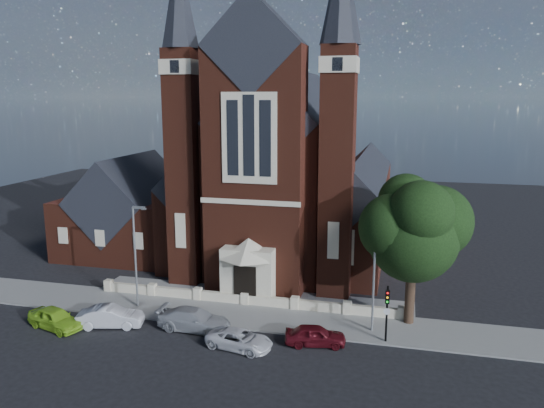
{
  "coord_description": "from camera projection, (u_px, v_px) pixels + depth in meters",
  "views": [
    {
      "loc": [
        11.6,
        -31.22,
        16.12
      ],
      "look_at": [
        0.8,
        12.0,
        7.1
      ],
      "focal_mm": 35.0,
      "sensor_mm": 36.0,
      "label": 1
    }
  ],
  "objects": [
    {
      "name": "forecourt_paving",
      "position": [
        252.0,
        296.0,
        43.72
      ],
      "size": [
        26.0,
        3.0,
        0.14
      ],
      "primitive_type": "cube",
      "color": "gray",
      "rests_on": "ground"
    },
    {
      "name": "parish_hall",
      "position": [
        131.0,
        214.0,
        55.76
      ],
      "size": [
        12.0,
        12.2,
        10.24
      ],
      "color": "#522216",
      "rests_on": "ground"
    },
    {
      "name": "car_lime_van",
      "position": [
        55.0,
        318.0,
        37.44
      ],
      "size": [
        4.75,
        3.0,
        1.51
      ],
      "primitive_type": "imported",
      "rotation": [
        0.0,
        0.0,
        1.27
      ],
      "color": "#92CE29",
      "rests_on": "ground"
    },
    {
      "name": "forecourt_wall",
      "position": [
        245.0,
        305.0,
        41.82
      ],
      "size": [
        24.0,
        0.4,
        0.9
      ],
      "primitive_type": "cube",
      "color": "beige",
      "rests_on": "ground"
    },
    {
      "name": "church",
      "position": [
        290.0,
        174.0,
        55.83
      ],
      "size": [
        20.01,
        34.9,
        29.2
      ],
      "color": "#522216",
      "rests_on": "ground"
    },
    {
      "name": "street_lamp_right",
      "position": [
        376.0,
        269.0,
        36.14
      ],
      "size": [
        1.16,
        0.22,
        8.09
      ],
      "color": "gray",
      "rests_on": "ground"
    },
    {
      "name": "car_white_suv",
      "position": [
        239.0,
        340.0,
        34.49
      ],
      "size": [
        4.72,
        2.82,
        1.23
      ],
      "primitive_type": "imported",
      "rotation": [
        0.0,
        0.0,
        1.39
      ],
      "color": "white",
      "rests_on": "ground"
    },
    {
      "name": "car_silver_b",
      "position": [
        194.0,
        320.0,
        37.21
      ],
      "size": [
        5.32,
        2.31,
        1.52
      ],
      "primitive_type": "imported",
      "rotation": [
        0.0,
        0.0,
        1.54
      ],
      "color": "#A1A4A9",
      "rests_on": "ground"
    },
    {
      "name": "street_lamp_left",
      "position": [
        136.0,
        251.0,
        40.41
      ],
      "size": [
        1.16,
        0.22,
        8.09
      ],
      "color": "gray",
      "rests_on": "ground"
    },
    {
      "name": "traffic_signal",
      "position": [
        387.0,
        307.0,
        34.82
      ],
      "size": [
        0.28,
        0.42,
        4.0
      ],
      "color": "black",
      "rests_on": "ground"
    },
    {
      "name": "pavement_strip",
      "position": [
        238.0,
        315.0,
        39.92
      ],
      "size": [
        60.0,
        5.0,
        0.12
      ],
      "primitive_type": "cube",
      "color": "gray",
      "rests_on": "ground"
    },
    {
      "name": "car_silver_a",
      "position": [
        110.0,
        317.0,
        37.71
      ],
      "size": [
        4.85,
        2.78,
        1.51
      ],
      "primitive_type": "imported",
      "rotation": [
        0.0,
        0.0,
        1.84
      ],
      "color": "silver",
      "rests_on": "ground"
    },
    {
      "name": "car_dark_red",
      "position": [
        315.0,
        335.0,
        34.95
      ],
      "size": [
        4.24,
        2.3,
        1.37
      ],
      "primitive_type": "imported",
      "rotation": [
        0.0,
        0.0,
        1.75
      ],
      "color": "#520E15",
      "rests_on": "ground"
    },
    {
      "name": "ground",
      "position": [
        271.0,
        271.0,
        49.9
      ],
      "size": [
        120.0,
        120.0,
        0.0
      ],
      "primitive_type": "plane",
      "color": "black",
      "rests_on": "ground"
    },
    {
      "name": "street_tree",
      "position": [
        415.0,
        232.0,
        36.7
      ],
      "size": [
        6.4,
        6.6,
        10.7
      ],
      "color": "black",
      "rests_on": "ground"
    }
  ]
}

